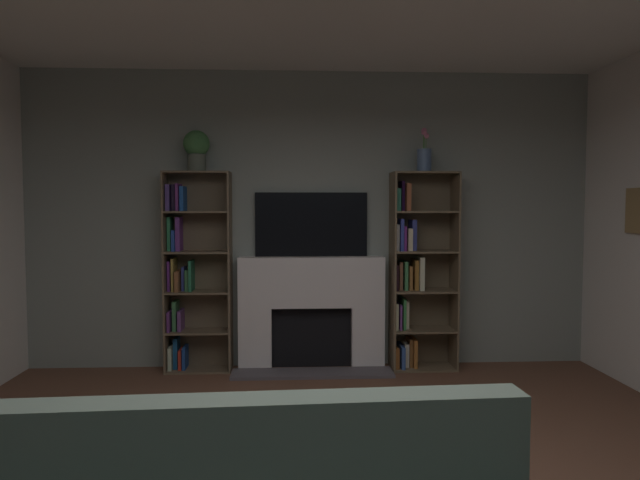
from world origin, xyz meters
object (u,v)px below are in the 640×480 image
(bookshelf_left, at_px, (192,272))
(vase_with_flowers, at_px, (424,157))
(fireplace, at_px, (312,310))
(potted_plant, at_px, (197,148))
(bookshelf_right, at_px, (415,273))
(tv, at_px, (311,224))

(bookshelf_left, xyz_separation_m, vase_with_flowers, (2.23, -0.05, 1.10))
(fireplace, relative_size, potted_plant, 3.94)
(fireplace, height_order, bookshelf_right, bookshelf_right)
(fireplace, bearing_deg, potted_plant, -177.50)
(fireplace, relative_size, vase_with_flowers, 3.57)
(tv, distance_m, bookshelf_right, 1.12)
(bookshelf_left, height_order, potted_plant, potted_plant)
(tv, xyz_separation_m, bookshelf_left, (-1.15, -0.07, -0.46))
(potted_plant, xyz_separation_m, vase_with_flowers, (2.16, 0.00, -0.08))
(tv, distance_m, potted_plant, 1.31)
(bookshelf_left, distance_m, potted_plant, 1.18)
(potted_plant, bearing_deg, fireplace, 2.50)
(bookshelf_left, bearing_deg, vase_with_flowers, -1.24)
(bookshelf_right, bearing_deg, bookshelf_left, 179.36)
(tv, height_order, bookshelf_right, bookshelf_right)
(bookshelf_left, relative_size, potted_plant, 4.96)
(tv, relative_size, vase_with_flowers, 2.57)
(bookshelf_left, distance_m, vase_with_flowers, 2.49)
(vase_with_flowers, bearing_deg, tv, 173.72)
(bookshelf_right, height_order, potted_plant, potted_plant)
(fireplace, xyz_separation_m, bookshelf_left, (-1.15, 0.00, 0.38))
(fireplace, height_order, bookshelf_left, bookshelf_left)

